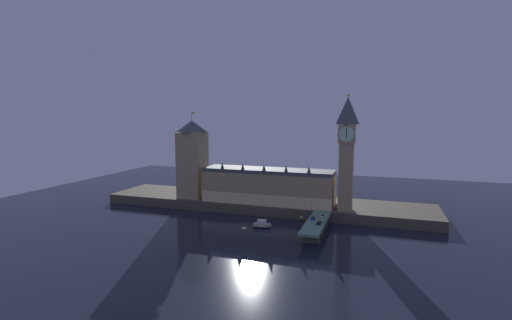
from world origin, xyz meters
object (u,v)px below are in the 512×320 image
object	(u,v)px
victoria_tower	(192,159)
car_southbound_lead	(319,223)
clock_tower	(347,150)
car_southbound_trail	(323,216)
street_lamp_far	(312,206)
pedestrian_near_rail	(302,228)
pedestrian_mid_walk	(324,221)
car_northbound_lead	(313,218)
pedestrian_far_rail	(312,213)
street_lamp_near	(301,221)
boat_upstream	(262,225)

from	to	relation	value
victoria_tower	car_southbound_lead	size ratio (longest dim) A/B	12.63
clock_tower	car_southbound_trail	xyz separation A→B (m)	(-10.06, -20.85, -35.41)
street_lamp_far	car_southbound_lead	bearing A→B (deg)	-69.02
car_southbound_lead	pedestrian_near_rail	distance (m)	13.97
clock_tower	pedestrian_mid_walk	size ratio (longest dim) A/B	38.69
car_northbound_lead	pedestrian_far_rail	bearing A→B (deg)	104.93
car_southbound_lead	street_lamp_far	bearing A→B (deg)	110.98
pedestrian_near_rail	pedestrian_far_rail	size ratio (longest dim) A/B	1.02
street_lamp_near	pedestrian_far_rail	bearing A→B (deg)	89.15
car_northbound_lead	street_lamp_far	bearing A→B (deg)	103.56
car_northbound_lead	boat_upstream	world-z (taller)	car_northbound_lead
car_southbound_trail	car_southbound_lead	bearing A→B (deg)	-90.00
car_northbound_lead	pedestrian_far_rail	size ratio (longest dim) A/B	2.56
boat_upstream	car_southbound_lead	bearing A→B (deg)	-9.14
pedestrian_near_rail	street_lamp_far	size ratio (longest dim) A/B	0.25
car_southbound_trail	pedestrian_near_rail	bearing A→B (deg)	-104.60
car_southbound_lead	car_northbound_lead	bearing A→B (deg)	120.47
car_southbound_trail	victoria_tower	bearing A→B (deg)	164.96
car_southbound_trail	car_northbound_lead	bearing A→B (deg)	-127.23
car_southbound_trail	pedestrian_far_rail	xyz separation A→B (m)	(-6.71, 2.50, 0.25)
victoria_tower	boat_upstream	distance (m)	76.27
pedestrian_near_rail	clock_tower	bearing A→B (deg)	70.21
car_northbound_lead	street_lamp_far	size ratio (longest dim) A/B	0.62
street_lamp_far	pedestrian_near_rail	bearing A→B (deg)	-89.26
street_lamp_far	boat_upstream	xyz separation A→B (m)	(-25.71, -13.25, -9.58)
clock_tower	pedestrian_near_rail	world-z (taller)	clock_tower
boat_upstream	pedestrian_mid_walk	bearing A→B (deg)	-3.91
victoria_tower	car_northbound_lead	distance (m)	98.00
clock_tower	boat_upstream	bearing A→B (deg)	-145.88
clock_tower	car_southbound_lead	size ratio (longest dim) A/B	14.73
victoria_tower	car_southbound_trail	distance (m)	100.45
clock_tower	pedestrian_far_rail	bearing A→B (deg)	-132.42
car_southbound_trail	boat_upstream	bearing A→B (deg)	-165.97
pedestrian_mid_walk	street_lamp_far	size ratio (longest dim) A/B	0.25
car_southbound_trail	pedestrian_near_rail	world-z (taller)	pedestrian_near_rail
car_southbound_trail	pedestrian_near_rail	distance (m)	26.60
pedestrian_near_rail	pedestrian_far_rail	bearing A→B (deg)	90.00
pedestrian_mid_walk	street_lamp_far	distance (m)	18.56
clock_tower	boat_upstream	distance (m)	66.16
victoria_tower	street_lamp_far	distance (m)	91.64
clock_tower	car_northbound_lead	size ratio (longest dim) A/B	15.41
pedestrian_mid_walk	street_lamp_near	xyz separation A→B (m)	(-9.34, -13.80, 3.04)
street_lamp_far	car_northbound_lead	bearing A→B (deg)	-76.44
car_southbound_lead	pedestrian_far_rail	xyz separation A→B (m)	(-6.71, 15.98, 0.23)
pedestrian_far_rail	pedestrian_mid_walk	bearing A→B (deg)	-55.67
car_southbound_trail	boat_upstream	world-z (taller)	car_southbound_trail
street_lamp_near	boat_upstream	size ratio (longest dim) A/B	0.55
clock_tower	car_southbound_trail	bearing A→B (deg)	-115.76
clock_tower	pedestrian_near_rail	size ratio (longest dim) A/B	38.75
clock_tower	victoria_tower	size ratio (longest dim) A/B	1.17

